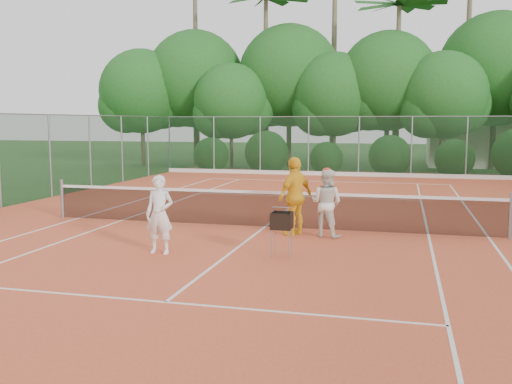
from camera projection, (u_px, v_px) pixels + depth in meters
ground at (264, 228)px, 14.85m from camera, size 120.00×120.00×0.00m
clay_court at (264, 228)px, 14.85m from camera, size 18.00×36.00×0.02m
club_building at (495, 142)px, 35.51m from camera, size 8.00×5.00×3.00m
tennis_net at (264, 208)px, 14.79m from camera, size 11.97×0.10×1.10m
player_white at (160, 214)px, 11.85m from camera, size 0.60×0.40×1.65m
player_center_grp at (326, 203)px, 13.58m from camera, size 0.94×0.83×1.66m
player_yellow at (295, 196)px, 13.77m from camera, size 0.96×1.20×1.91m
ball_hopper at (282, 222)px, 11.55m from camera, size 0.40×0.40×0.92m
stray_ball_a at (317, 188)px, 23.51m from camera, size 0.07×0.07×0.07m
stray_ball_b at (326, 183)px, 25.44m from camera, size 0.07×0.07×0.07m
stray_ball_c at (429, 185)px, 24.65m from camera, size 0.07×0.07×0.07m
court_markings at (264, 227)px, 14.85m from camera, size 11.03×23.83×0.01m
fence_back at (333, 146)px, 29.08m from camera, size 18.07×0.07×3.00m
tropical_treeline at (369, 81)px, 33.30m from camera, size 32.10×8.49×15.03m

